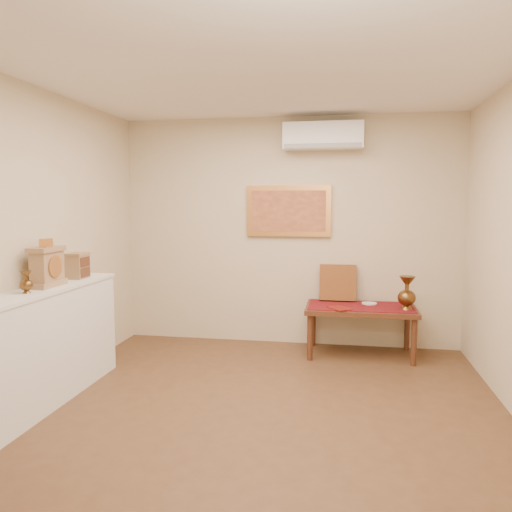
% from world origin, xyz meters
% --- Properties ---
extents(floor, '(4.50, 4.50, 0.00)m').
position_xyz_m(floor, '(0.00, 0.00, 0.00)').
color(floor, brown).
rests_on(floor, ground).
extents(ceiling, '(4.50, 4.50, 0.00)m').
position_xyz_m(ceiling, '(0.00, 0.00, 2.70)').
color(ceiling, white).
rests_on(ceiling, ground).
extents(wall_back, '(4.00, 0.02, 2.70)m').
position_xyz_m(wall_back, '(0.00, 2.25, 1.35)').
color(wall_back, beige).
rests_on(wall_back, ground).
extents(wall_front, '(4.00, 0.02, 2.70)m').
position_xyz_m(wall_front, '(0.00, -2.25, 1.35)').
color(wall_front, beige).
rests_on(wall_front, ground).
extents(wall_left, '(0.02, 4.50, 2.70)m').
position_xyz_m(wall_left, '(-2.00, 0.00, 1.35)').
color(wall_left, beige).
rests_on(wall_left, ground).
extents(brass_urn_small, '(0.10, 0.10, 0.23)m').
position_xyz_m(brass_urn_small, '(-1.81, -0.17, 1.09)').
color(brass_urn_small, brown).
rests_on(brass_urn_small, display_ledge).
extents(table_cloth, '(1.14, 0.59, 0.01)m').
position_xyz_m(table_cloth, '(0.85, 1.88, 0.55)').
color(table_cloth, maroon).
rests_on(table_cloth, low_table).
extents(brass_urn_tall, '(0.19, 0.19, 0.44)m').
position_xyz_m(brass_urn_tall, '(1.33, 1.78, 0.78)').
color(brass_urn_tall, brown).
rests_on(brass_urn_tall, table_cloth).
extents(plate, '(0.17, 0.17, 0.01)m').
position_xyz_m(plate, '(0.95, 2.00, 0.56)').
color(plate, white).
rests_on(plate, table_cloth).
extents(menu, '(0.29, 0.31, 0.01)m').
position_xyz_m(menu, '(0.62, 1.68, 0.56)').
color(menu, maroon).
rests_on(menu, table_cloth).
extents(cushion, '(0.42, 0.18, 0.43)m').
position_xyz_m(cushion, '(0.59, 2.15, 0.77)').
color(cushion, '#5B1B12').
rests_on(cushion, table_cloth).
extents(display_ledge, '(0.37, 2.02, 0.98)m').
position_xyz_m(display_ledge, '(-1.82, 0.00, 0.49)').
color(display_ledge, silver).
rests_on(display_ledge, floor).
extents(mantel_clock, '(0.17, 0.36, 0.41)m').
position_xyz_m(mantel_clock, '(-1.83, 0.15, 1.15)').
color(mantel_clock, '#A37E54').
rests_on(mantel_clock, display_ledge).
extents(wooden_chest, '(0.16, 0.21, 0.24)m').
position_xyz_m(wooden_chest, '(-1.82, 0.63, 1.10)').
color(wooden_chest, '#A37E54').
rests_on(wooden_chest, display_ledge).
extents(low_table, '(1.20, 0.70, 0.55)m').
position_xyz_m(low_table, '(0.85, 1.88, 0.48)').
color(low_table, '#522B18').
rests_on(low_table, floor).
extents(painting, '(1.00, 0.06, 0.60)m').
position_xyz_m(painting, '(0.00, 2.22, 1.60)').
color(painting, '#D18943').
rests_on(painting, wall_back).
extents(ac_unit, '(0.90, 0.25, 0.30)m').
position_xyz_m(ac_unit, '(0.40, 2.12, 2.45)').
color(ac_unit, white).
rests_on(ac_unit, wall_back).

